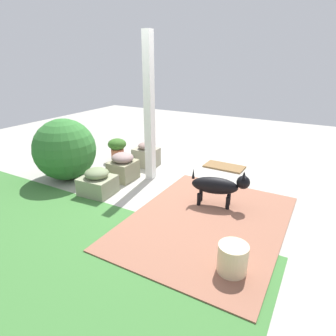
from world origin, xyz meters
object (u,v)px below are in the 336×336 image
(stone_planter_nearest, at_px, (146,155))
(doormat, at_px, (224,167))
(dog, at_px, (219,186))
(ceramic_urn, at_px, (232,259))
(porch_pillar, at_px, (149,110))
(stone_planter_mid, at_px, (98,182))
(stone_planter_near, at_px, (123,167))
(terracotta_pot_broad, at_px, (117,148))
(round_shrub, at_px, (65,150))

(stone_planter_nearest, bearing_deg, doormat, -154.42)
(dog, bearing_deg, doormat, -74.21)
(stone_planter_nearest, relative_size, ceramic_urn, 1.48)
(porch_pillar, bearing_deg, stone_planter_mid, 68.33)
(stone_planter_nearest, xyz_separation_m, ceramic_urn, (-2.31, 2.03, -0.05))
(stone_planter_near, height_order, terracotta_pot_broad, stone_planter_near)
(stone_planter_nearest, bearing_deg, stone_planter_mid, 91.41)
(stone_planter_mid, height_order, terracotta_pot_broad, terracotta_pot_broad)
(terracotta_pot_broad, bearing_deg, ceramic_urn, 146.22)
(round_shrub, bearing_deg, doormat, -140.09)
(doormat, bearing_deg, stone_planter_mid, 57.14)
(stone_planter_near, xyz_separation_m, ceramic_urn, (-2.29, 1.30, -0.07))
(dog, bearing_deg, stone_planter_near, -3.94)
(round_shrub, relative_size, dog, 1.30)
(stone_planter_near, height_order, stone_planter_mid, stone_planter_near)
(porch_pillar, xyz_separation_m, doormat, (-0.92, -1.08, -1.13))
(stone_planter_nearest, bearing_deg, terracotta_pot_broad, 5.20)
(stone_planter_near, relative_size, stone_planter_mid, 0.91)
(stone_planter_near, distance_m, doormat, 1.88)
(dog, bearing_deg, round_shrub, 6.88)
(round_shrub, height_order, ceramic_urn, round_shrub)
(stone_planter_near, distance_m, dog, 1.71)
(stone_planter_near, height_order, doormat, stone_planter_near)
(ceramic_urn, relative_size, doormat, 0.42)
(stone_planter_mid, distance_m, doormat, 2.37)
(stone_planter_near, bearing_deg, stone_planter_mid, 90.60)
(round_shrub, bearing_deg, porch_pillar, -149.94)
(terracotta_pot_broad, distance_m, ceramic_urn, 3.55)
(stone_planter_nearest, distance_m, stone_planter_mid, 1.35)
(stone_planter_nearest, height_order, ceramic_urn, stone_planter_nearest)
(doormat, bearing_deg, terracotta_pot_broad, 19.42)
(dog, xyz_separation_m, doormat, (0.42, -1.48, -0.29))
(stone_planter_mid, relative_size, dog, 0.65)
(stone_planter_near, bearing_deg, stone_planter_nearest, -87.90)
(ceramic_urn, bearing_deg, dog, -63.84)
(stone_planter_mid, height_order, ceramic_urn, stone_planter_mid)
(round_shrub, height_order, dog, round_shrub)
(round_shrub, bearing_deg, dog, -173.12)
(dog, bearing_deg, stone_planter_mid, 16.60)
(stone_planter_near, distance_m, terracotta_pot_broad, 0.94)
(stone_planter_near, height_order, dog, dog)
(terracotta_pot_broad, height_order, doormat, terracotta_pot_broad)
(porch_pillar, bearing_deg, ceramic_urn, 140.70)
(stone_planter_near, xyz_separation_m, doormat, (-1.29, -1.36, -0.21))
(stone_planter_nearest, distance_m, dog, 1.93)
(stone_planter_nearest, relative_size, stone_planter_near, 0.98)
(doormat, bearing_deg, stone_planter_nearest, 25.58)
(ceramic_urn, xyz_separation_m, doormat, (1.00, -2.66, -0.14))
(stone_planter_nearest, relative_size, doormat, 0.63)
(stone_planter_nearest, xyz_separation_m, round_shrub, (0.82, 1.16, 0.30))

